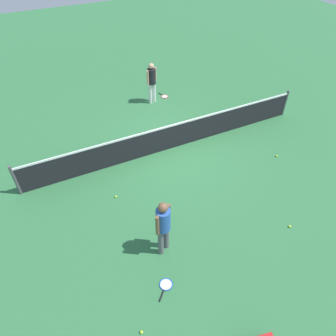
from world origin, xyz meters
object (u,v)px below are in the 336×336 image
at_px(tennis_ball_near_player, 290,226).
at_px(tennis_ball_baseline, 277,156).
at_px(tennis_ball_by_net, 141,332).
at_px(player_near_side, 163,224).
at_px(tennis_racket_near_player, 166,285).
at_px(tennis_racket_far_player, 164,96).
at_px(tennis_ball_midcourt, 116,197).
at_px(player_far_side, 152,80).

bearing_deg(tennis_ball_near_player, tennis_ball_baseline, 55.77).
distance_m(tennis_ball_near_player, tennis_ball_by_net, 4.64).
bearing_deg(tennis_ball_baseline, player_near_side, -162.17).
xyz_separation_m(tennis_racket_near_player, tennis_ball_by_net, (-0.88, -0.70, 0.02)).
bearing_deg(tennis_racket_far_player, tennis_racket_near_player, -115.28).
xyz_separation_m(tennis_ball_midcourt, tennis_ball_baseline, (5.52, -0.60, 0.00)).
height_order(player_near_side, tennis_racket_far_player, player_near_side).
xyz_separation_m(player_far_side, tennis_racket_near_player, (-3.10, -7.74, -1.00)).
height_order(player_far_side, tennis_racket_far_player, player_far_side).
bearing_deg(tennis_racket_near_player, player_near_side, 67.18).
distance_m(tennis_racket_near_player, tennis_ball_near_player, 3.71).
relative_size(player_near_side, tennis_ball_baseline, 25.76).
relative_size(player_near_side, player_far_side, 1.00).
bearing_deg(tennis_ball_near_player, tennis_racket_far_player, 89.70).
bearing_deg(tennis_ball_near_player, tennis_ball_by_net, -170.91).
relative_size(player_near_side, tennis_ball_midcourt, 25.76).
height_order(tennis_racket_far_player, tennis_ball_by_net, tennis_ball_by_net).
xyz_separation_m(player_near_side, tennis_racket_near_player, (-0.38, -0.90, -1.00)).
distance_m(player_near_side, tennis_ball_near_player, 3.57).
height_order(player_near_side, tennis_ball_baseline, player_near_side).
relative_size(player_far_side, tennis_ball_baseline, 25.76).
distance_m(player_far_side, tennis_ball_baseline, 5.79).
xyz_separation_m(tennis_ball_near_player, tennis_ball_by_net, (-4.59, -0.73, 0.00)).
height_order(tennis_racket_far_player, tennis_ball_baseline, tennis_ball_baseline).
bearing_deg(tennis_ball_midcourt, tennis_ball_near_player, -38.75).
distance_m(player_far_side, tennis_ball_near_player, 7.79).
bearing_deg(tennis_ball_baseline, tennis_racket_near_player, -155.03).
height_order(tennis_racket_far_player, tennis_ball_near_player, tennis_ball_near_player).
relative_size(player_far_side, tennis_ball_near_player, 25.76).
relative_size(tennis_racket_near_player, tennis_ball_by_net, 8.15).
height_order(tennis_racket_far_player, tennis_ball_midcourt, tennis_ball_midcourt).
relative_size(tennis_racket_far_player, tennis_ball_near_player, 9.20).
bearing_deg(tennis_ball_baseline, tennis_ball_midcourt, 173.76).
relative_size(tennis_ball_by_net, tennis_ball_baseline, 1.00).
distance_m(player_near_side, tennis_ball_baseline, 5.36).
xyz_separation_m(player_near_side, tennis_ball_by_net, (-1.26, -1.60, -0.98)).
height_order(player_far_side, tennis_ball_by_net, player_far_side).
height_order(tennis_ball_near_player, tennis_ball_baseline, same).
distance_m(tennis_racket_near_player, tennis_ball_by_net, 1.12).
bearing_deg(tennis_racket_near_player, tennis_racket_far_player, 64.72).
bearing_deg(tennis_ball_midcourt, tennis_ball_baseline, -6.24).
height_order(player_near_side, tennis_ball_midcourt, player_near_side).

